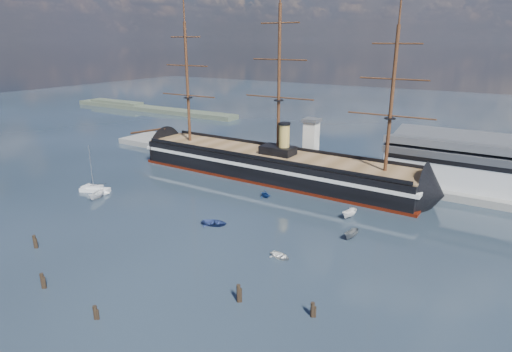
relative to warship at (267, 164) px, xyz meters
The scene contains 18 objects.
ground 21.12m from the warship, 74.70° to the right, with size 600.00×600.00×0.00m, color black.
quay 22.62m from the warship, 45.96° to the left, with size 180.00×18.00×2.00m, color slate.
warehouse 66.67m from the warship, 17.49° to the left, with size 63.00×21.00×11.60m.
quay_tower 16.54m from the warship, 56.91° to the left, with size 5.00×5.00×15.00m.
shoreline 153.37m from the warship, 150.72° to the left, with size 120.00×10.00×4.00m.
warship is the anchor object (origin of this frame).
sailboat 50.12m from the warship, 132.39° to the right, with size 8.53×5.39×13.18m.
motorboat_a 49.65m from the warship, 125.16° to the right, with size 6.45×2.36×2.58m, color white.
motorboat_b 38.54m from the warship, 77.71° to the right, with size 3.68×1.47×1.72m, color navy.
motorboat_c 46.25m from the warship, 36.52° to the right, with size 5.54×2.03×2.22m, color slate.
motorboat_d 18.42m from the warship, 60.92° to the right, with size 5.82×2.52×2.13m, color navy.
motorboat_e 51.65m from the warship, 56.60° to the right, with size 2.72×1.09×1.27m, color white.
motorboat_f 37.14m from the warship, 27.42° to the right, with size 6.10×2.24×2.44m, color white.
piling_near_left 67.58m from the warship, 103.63° to the right, with size 0.64×0.64×3.48m, color black.
piling_near_mid 75.78m from the warship, 79.48° to the right, with size 0.64×0.64×2.94m, color black.
piling_near_right 66.41m from the warship, 63.43° to the right, with size 0.64×0.64×3.79m, color black.
piling_far_right 70.24m from the warship, 53.82° to the right, with size 0.64×0.64×3.15m, color black.
piling_extra 73.65m from the warship, 90.62° to the right, with size 0.64×0.64×3.48m, color black.
Camera 1 is at (58.02, -48.35, 40.21)m, focal length 30.00 mm.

